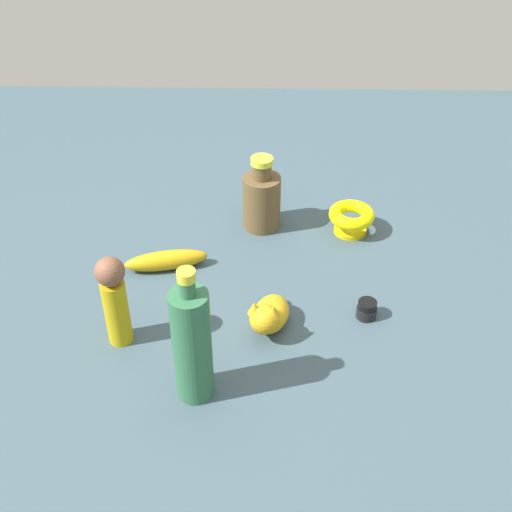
{
  "coord_description": "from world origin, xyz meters",
  "views": [
    {
      "loc": [
        -0.02,
        0.99,
        0.86
      ],
      "look_at": [
        0.0,
        0.0,
        0.09
      ],
      "focal_mm": 45.53,
      "sensor_mm": 36.0,
      "label": 1
    }
  ],
  "objects_px": {
    "nail_polish_jar": "(367,309)",
    "banana": "(166,260)",
    "bottle_tall": "(192,344)",
    "person_figure_adult": "(114,298)",
    "bowl": "(351,217)",
    "cat_figurine": "(269,315)",
    "bottle_short": "(262,199)"
  },
  "relations": [
    {
      "from": "bowl",
      "to": "cat_figurine",
      "type": "height_order",
      "value": "cat_figurine"
    },
    {
      "from": "bowl",
      "to": "bottle_tall",
      "type": "height_order",
      "value": "bottle_tall"
    },
    {
      "from": "bowl",
      "to": "bottle_tall",
      "type": "relative_size",
      "value": 0.39
    },
    {
      "from": "banana",
      "to": "bottle_short",
      "type": "distance_m",
      "value": 0.26
    },
    {
      "from": "bottle_tall",
      "to": "bottle_short",
      "type": "xyz_separation_m",
      "value": [
        -0.1,
        -0.49,
        -0.04
      ]
    },
    {
      "from": "nail_polish_jar",
      "to": "banana",
      "type": "relative_size",
      "value": 0.23
    },
    {
      "from": "bowl",
      "to": "banana",
      "type": "bearing_deg",
      "value": 19.5
    },
    {
      "from": "bowl",
      "to": "bottle_tall",
      "type": "xyz_separation_m",
      "value": [
        0.3,
        0.47,
        0.07
      ]
    },
    {
      "from": "bottle_tall",
      "to": "bottle_short",
      "type": "distance_m",
      "value": 0.51
    },
    {
      "from": "bottle_short",
      "to": "nail_polish_jar",
      "type": "bearing_deg",
      "value": 124.31
    },
    {
      "from": "nail_polish_jar",
      "to": "banana",
      "type": "bearing_deg",
      "value": -19.1
    },
    {
      "from": "cat_figurine",
      "to": "bottle_short",
      "type": "xyz_separation_m",
      "value": [
        0.02,
        -0.34,
        0.04
      ]
    },
    {
      "from": "nail_polish_jar",
      "to": "person_figure_adult",
      "type": "bearing_deg",
      "value": 8.76
    },
    {
      "from": "bottle_tall",
      "to": "cat_figurine",
      "type": "height_order",
      "value": "bottle_tall"
    },
    {
      "from": "bottle_tall",
      "to": "person_figure_adult",
      "type": "xyz_separation_m",
      "value": [
        0.15,
        -0.12,
        -0.01
      ]
    },
    {
      "from": "cat_figurine",
      "to": "person_figure_adult",
      "type": "bearing_deg",
      "value": 6.71
    },
    {
      "from": "nail_polish_jar",
      "to": "banana",
      "type": "height_order",
      "value": "banana"
    },
    {
      "from": "bottle_tall",
      "to": "bottle_short",
      "type": "bearing_deg",
      "value": -101.95
    },
    {
      "from": "banana",
      "to": "cat_figurine",
      "type": "relative_size",
      "value": 1.3
    },
    {
      "from": "bowl",
      "to": "bottle_short",
      "type": "bearing_deg",
      "value": -5.99
    },
    {
      "from": "bottle_tall",
      "to": "person_figure_adult",
      "type": "relative_size",
      "value": 1.41
    },
    {
      "from": "bottle_tall",
      "to": "cat_figurine",
      "type": "bearing_deg",
      "value": -128.67
    },
    {
      "from": "nail_polish_jar",
      "to": "bowl",
      "type": "bearing_deg",
      "value": -89.05
    },
    {
      "from": "person_figure_adult",
      "to": "bottle_short",
      "type": "distance_m",
      "value": 0.45
    },
    {
      "from": "nail_polish_jar",
      "to": "bottle_short",
      "type": "bearing_deg",
      "value": -55.69
    },
    {
      "from": "banana",
      "to": "bottle_short",
      "type": "xyz_separation_m",
      "value": [
        -0.2,
        -0.16,
        0.05
      ]
    },
    {
      "from": "cat_figurine",
      "to": "bottle_short",
      "type": "bearing_deg",
      "value": -86.92
    },
    {
      "from": "banana",
      "to": "person_figure_adult",
      "type": "relative_size",
      "value": 0.92
    },
    {
      "from": "bowl",
      "to": "person_figure_adult",
      "type": "xyz_separation_m",
      "value": [
        0.45,
        0.35,
        0.06
      ]
    },
    {
      "from": "bottle_tall",
      "to": "nail_polish_jar",
      "type": "bearing_deg",
      "value": -148.2
    },
    {
      "from": "nail_polish_jar",
      "to": "banana",
      "type": "distance_m",
      "value": 0.43
    },
    {
      "from": "bottle_short",
      "to": "bowl",
      "type": "bearing_deg",
      "value": 174.01
    }
  ]
}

